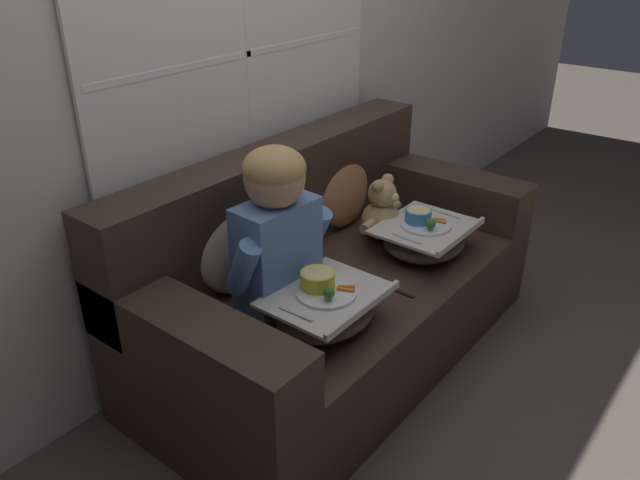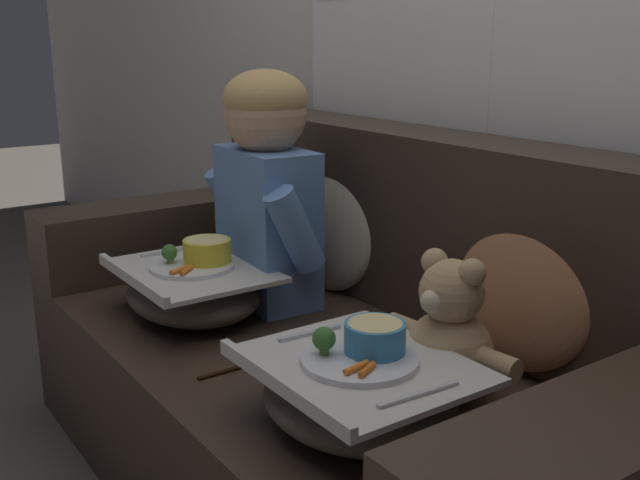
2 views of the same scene
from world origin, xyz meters
name	(u,v)px [view 2 (image 2 of 2)]	position (x,y,z in m)	size (l,w,h in m)	color
couch	(353,373)	(0.00, 0.07, 0.33)	(1.87, 0.93, 0.90)	#38281E
throw_pillow_behind_child	(335,218)	(-0.36, 0.27, 0.63)	(0.43, 0.21, 0.45)	#C1B293
throw_pillow_behind_teddy	(528,281)	(0.36, 0.27, 0.63)	(0.39, 0.19, 0.41)	#B2754C
child_figure	(266,177)	(-0.36, 0.04, 0.77)	(0.46, 0.23, 0.64)	#5B84BC
teddy_bear	(448,337)	(0.36, 0.04, 0.55)	(0.33, 0.23, 0.31)	tan
lap_tray_child	(193,289)	(-0.36, -0.19, 0.50)	(0.43, 0.34, 0.21)	#473D33
lap_tray_teddy	(359,391)	(0.36, -0.19, 0.50)	(0.42, 0.36, 0.20)	#473D33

